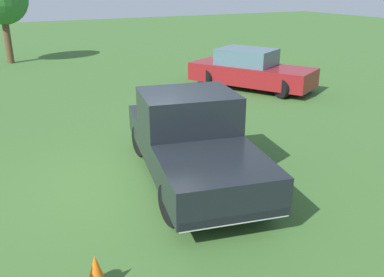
% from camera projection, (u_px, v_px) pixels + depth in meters
% --- Properties ---
extents(ground_plane, '(80.00, 80.00, 0.00)m').
position_uv_depth(ground_plane, '(143.00, 180.00, 8.77)').
color(ground_plane, '#3D662D').
extents(pickup_truck, '(5.20, 2.84, 1.79)m').
position_uv_depth(pickup_truck, '(190.00, 136.00, 8.61)').
color(pickup_truck, black).
rests_on(pickup_truck, ground_plane).
extents(sedan_far, '(4.95, 3.80, 1.50)m').
position_uv_depth(sedan_far, '(250.00, 70.00, 16.08)').
color(sedan_far, black).
rests_on(sedan_far, ground_plane).
extents(traffic_cone, '(0.32, 0.32, 0.55)m').
position_uv_depth(traffic_cone, '(96.00, 273.00, 5.54)').
color(traffic_cone, orange).
rests_on(traffic_cone, ground_plane).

